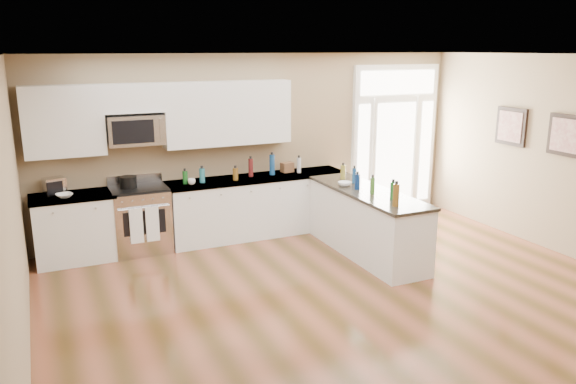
{
  "coord_description": "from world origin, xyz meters",
  "views": [
    {
      "loc": [
        -3.24,
        -4.24,
        2.87
      ],
      "look_at": [
        -0.41,
        2.0,
        1.11
      ],
      "focal_mm": 35.0,
      "sensor_mm": 36.0,
      "label": 1
    }
  ],
  "objects_px": {
    "peninsula_cabinet": "(366,225)",
    "toaster_oven": "(55,186)",
    "stockpot": "(128,182)",
    "kitchen_range": "(141,219)"
  },
  "relations": [
    {
      "from": "peninsula_cabinet",
      "to": "toaster_oven",
      "type": "relative_size",
      "value": 8.64
    },
    {
      "from": "peninsula_cabinet",
      "to": "stockpot",
      "type": "xyz_separation_m",
      "value": [
        -3.03,
        1.5,
        0.61
      ]
    },
    {
      "from": "kitchen_range",
      "to": "toaster_oven",
      "type": "relative_size",
      "value": 4.02
    },
    {
      "from": "stockpot",
      "to": "toaster_oven",
      "type": "height_order",
      "value": "toaster_oven"
    },
    {
      "from": "kitchen_range",
      "to": "toaster_oven",
      "type": "bearing_deg",
      "value": 173.18
    },
    {
      "from": "peninsula_cabinet",
      "to": "stockpot",
      "type": "height_order",
      "value": "stockpot"
    },
    {
      "from": "peninsula_cabinet",
      "to": "stockpot",
      "type": "distance_m",
      "value": 3.43
    },
    {
      "from": "stockpot",
      "to": "toaster_oven",
      "type": "bearing_deg",
      "value": 175.02
    },
    {
      "from": "toaster_oven",
      "to": "peninsula_cabinet",
      "type": "bearing_deg",
      "value": -36.1
    },
    {
      "from": "stockpot",
      "to": "toaster_oven",
      "type": "xyz_separation_m",
      "value": [
        -0.97,
        0.08,
        0.01
      ]
    }
  ]
}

